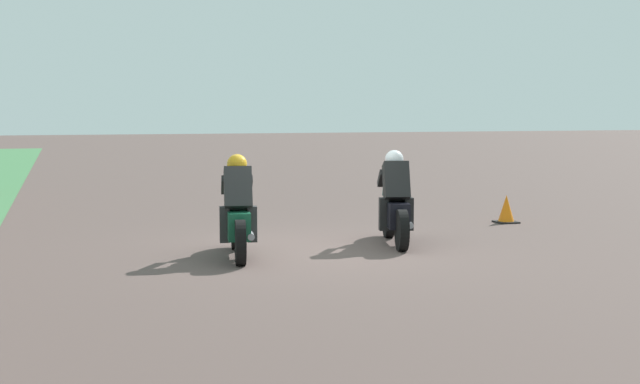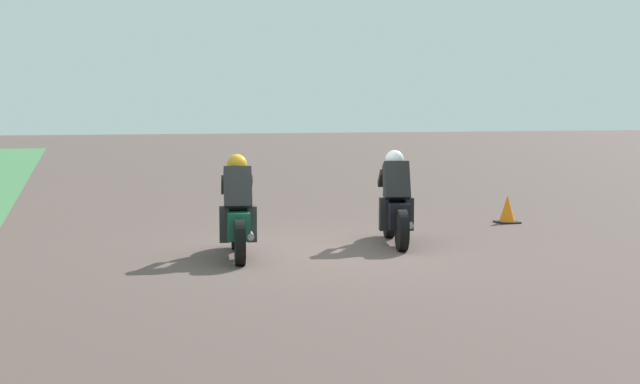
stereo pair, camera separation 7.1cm
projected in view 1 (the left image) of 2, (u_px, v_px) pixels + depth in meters
ground_plane at (313, 250)px, 13.28m from camera, size 120.00×120.00×0.00m
rider_lane_a at (395, 205)px, 13.86m from camera, size 2.02×0.64×1.51m
rider_lane_b at (238, 215)px, 12.65m from camera, size 2.04×0.59×1.51m
traffic_cone at (506, 210)px, 16.45m from camera, size 0.40×0.40×0.53m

